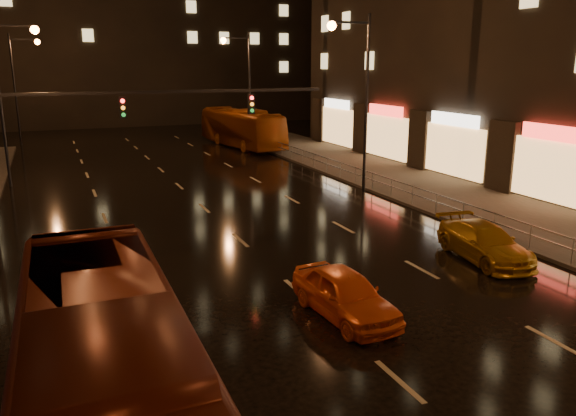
{
  "coord_description": "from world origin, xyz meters",
  "views": [
    {
      "loc": [
        -7.09,
        -5.9,
        7.29
      ],
      "look_at": [
        0.24,
        11.32,
        2.5
      ],
      "focal_mm": 35.0,
      "sensor_mm": 36.0,
      "label": 1
    }
  ],
  "objects_px": {
    "taxi_far": "(484,242)",
    "bus_curb": "(241,128)",
    "bus_red": "(110,399)",
    "taxi_near": "(345,294)"
  },
  "relations": [
    {
      "from": "bus_curb",
      "to": "taxi_far",
      "type": "relative_size",
      "value": 2.62
    },
    {
      "from": "taxi_near",
      "to": "taxi_far",
      "type": "height_order",
      "value": "taxi_near"
    },
    {
      "from": "bus_red",
      "to": "taxi_near",
      "type": "relative_size",
      "value": 2.92
    },
    {
      "from": "bus_curb",
      "to": "taxi_far",
      "type": "xyz_separation_m",
      "value": [
        -1.14,
        -32.77,
        -1.03
      ]
    },
    {
      "from": "bus_red",
      "to": "taxi_far",
      "type": "xyz_separation_m",
      "value": [
        14.44,
        6.86,
        -1.03
      ]
    },
    {
      "from": "taxi_far",
      "to": "bus_curb",
      "type": "bearing_deg",
      "value": 95.75
    },
    {
      "from": "taxi_near",
      "to": "taxi_far",
      "type": "xyz_separation_m",
      "value": [
        7.36,
        2.36,
        -0.03
      ]
    },
    {
      "from": "taxi_near",
      "to": "bus_red",
      "type": "bearing_deg",
      "value": -151.52
    },
    {
      "from": "bus_curb",
      "to": "taxi_near",
      "type": "xyz_separation_m",
      "value": [
        -8.5,
        -35.13,
        -1.0
      ]
    },
    {
      "from": "bus_curb",
      "to": "taxi_far",
      "type": "distance_m",
      "value": 32.81
    }
  ]
}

